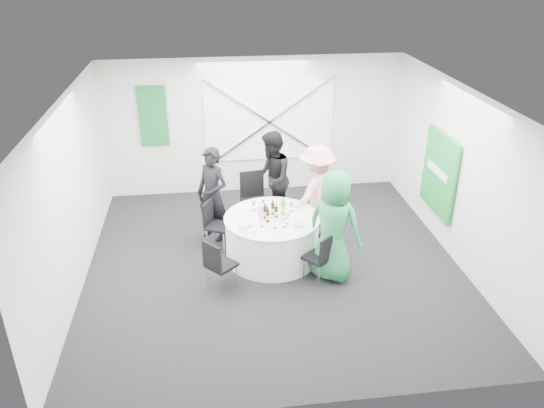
{
  "coord_description": "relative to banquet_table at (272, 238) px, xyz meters",
  "views": [
    {
      "loc": [
        -0.97,
        -7.33,
        4.75
      ],
      "look_at": [
        0.0,
        0.2,
        1.0
      ],
      "focal_mm": 35.0,
      "sensor_mm": 36.0,
      "label": 1
    }
  ],
  "objects": [
    {
      "name": "window_panel",
      "position": [
        0.3,
        2.76,
        1.12
      ],
      "size": [
        2.6,
        0.03,
        1.6
      ],
      "primitive_type": "cube",
      "color": "silver",
      "rests_on": "wall_back"
    },
    {
      "name": "beer_bottle_b",
      "position": [
        0.03,
        0.1,
        0.48
      ],
      "size": [
        0.06,
        0.06,
        0.26
      ],
      "color": "#321C09",
      "rests_on": "banquet_table"
    },
    {
      "name": "plate_back_left",
      "position": [
        -0.44,
        0.36,
        0.39
      ],
      "size": [
        0.26,
        0.26,
        0.01
      ],
      "color": "white",
      "rests_on": "banquet_table"
    },
    {
      "name": "wine_glass_b",
      "position": [
        -0.1,
        0.33,
        0.5
      ],
      "size": [
        0.07,
        0.07,
        0.17
      ],
      "color": "white",
      "rests_on": "banquet_table"
    },
    {
      "name": "wine_glass_f",
      "position": [
        0.21,
        -0.26,
        0.5
      ],
      "size": [
        0.07,
        0.07,
        0.17
      ],
      "color": "white",
      "rests_on": "banquet_table"
    },
    {
      "name": "wall_back",
      "position": [
        0.0,
        2.8,
        1.02
      ],
      "size": [
        6.0,
        0.0,
        6.0
      ],
      "primitive_type": "plane",
      "rotation": [
        1.57,
        0.0,
        0.0
      ],
      "color": "silver",
      "rests_on": "floor"
    },
    {
      "name": "plate_back_right",
      "position": [
        0.43,
        0.34,
        0.4
      ],
      "size": [
        0.29,
        0.29,
        0.04
      ],
      "color": "white",
      "rests_on": "banquet_table"
    },
    {
      "name": "fork_e",
      "position": [
        -0.54,
        -0.21,
        0.38
      ],
      "size": [
        0.11,
        0.13,
        0.01
      ],
      "primitive_type": "cube",
      "rotation": [
        0.0,
        0.0,
        -2.47
      ],
      "color": "silver",
      "rests_on": "banquet_table"
    },
    {
      "name": "wine_glass_d",
      "position": [
        -0.2,
        -0.3,
        0.5
      ],
      "size": [
        0.07,
        0.07,
        0.17
      ],
      "color": "white",
      "rests_on": "banquet_table"
    },
    {
      "name": "banquet_table",
      "position": [
        0.0,
        0.0,
        0.0
      ],
      "size": [
        1.56,
        1.56,
        0.76
      ],
      "color": "silver",
      "rests_on": "floor"
    },
    {
      "name": "knife_c",
      "position": [
        0.42,
        0.39,
        0.38
      ],
      "size": [
        0.08,
        0.14,
        0.01
      ],
      "primitive_type": "cube",
      "rotation": [
        0.0,
        0.0,
        0.45
      ],
      "color": "silver",
      "rests_on": "banquet_table"
    },
    {
      "name": "green_water_bottle",
      "position": [
        0.2,
        0.09,
        0.5
      ],
      "size": [
        0.08,
        0.08,
        0.3
      ],
      "color": "#3B994E",
      "rests_on": "banquet_table"
    },
    {
      "name": "wine_glass_a",
      "position": [
        -0.0,
        -0.36,
        0.5
      ],
      "size": [
        0.07,
        0.07,
        0.17
      ],
      "color": "white",
      "rests_on": "banquet_table"
    },
    {
      "name": "floor",
      "position": [
        0.0,
        -0.2,
        -0.38
      ],
      "size": [
        6.0,
        6.0,
        0.0
      ],
      "primitive_type": "plane",
      "color": "black",
      "rests_on": "ground"
    },
    {
      "name": "fork_a",
      "position": [
        0.12,
        0.56,
        0.38
      ],
      "size": [
        0.15,
        0.03,
        0.01
      ],
      "primitive_type": "cube",
      "rotation": [
        0.0,
        0.0,
        1.66
      ],
      "color": "silver",
      "rests_on": "banquet_table"
    },
    {
      "name": "beer_bottle_a",
      "position": [
        -0.11,
        -0.01,
        0.48
      ],
      "size": [
        0.06,
        0.06,
        0.27
      ],
      "color": "#321C09",
      "rests_on": "banquet_table"
    },
    {
      "name": "chair_back_left",
      "position": [
        -0.93,
        0.48,
        0.12
      ],
      "size": [
        0.53,
        0.52,
        0.85
      ],
      "rotation": [
        0.0,
        0.0,
        1.09
      ],
      "color": "black",
      "rests_on": "floor"
    },
    {
      "name": "knife_a",
      "position": [
        -0.16,
        0.55,
        0.38
      ],
      "size": [
        0.15,
        0.02,
        0.01
      ],
      "primitive_type": "cube",
      "rotation": [
        0.0,
        0.0,
        1.54
      ],
      "color": "silver",
      "rests_on": "banquet_table"
    },
    {
      "name": "window_brace_b",
      "position": [
        0.3,
        2.72,
        1.12
      ],
      "size": [
        2.63,
        0.05,
        1.84
      ],
      "primitive_type": "cube",
      "rotation": [
        0.0,
        -0.97,
        0.0
      ],
      "color": "silver",
      "rests_on": "window_panel"
    },
    {
      "name": "green_sign",
      "position": [
        2.94,
        0.4,
        0.82
      ],
      "size": [
        0.05,
        1.2,
        1.4
      ],
      "primitive_type": "cube",
      "color": "#188831",
      "rests_on": "wall_right"
    },
    {
      "name": "wall_front",
      "position": [
        0.0,
        -3.2,
        1.02
      ],
      "size": [
        6.0,
        0.0,
        6.0
      ],
      "primitive_type": "plane",
      "rotation": [
        -1.57,
        0.0,
        0.0
      ],
      "color": "silver",
      "rests_on": "floor"
    },
    {
      "name": "wine_glass_c",
      "position": [
        -0.27,
        0.29,
        0.5
      ],
      "size": [
        0.07,
        0.07,
        0.17
      ],
      "color": "white",
      "rests_on": "banquet_table"
    },
    {
      "name": "chair_front_left",
      "position": [
        -0.92,
        -0.82,
        0.12
      ],
      "size": [
        0.55,
        0.55,
        0.85
      ],
      "rotation": [
        0.0,
        0.0,
        2.3
      ],
      "color": "black",
      "rests_on": "floor"
    },
    {
      "name": "wine_glass_e",
      "position": [
        0.15,
        -0.36,
        0.5
      ],
      "size": [
        0.07,
        0.07,
        0.17
      ],
      "color": "white",
      "rests_on": "banquet_table"
    },
    {
      "name": "clear_water_bottle",
      "position": [
        -0.2,
        -0.04,
        0.5
      ],
      "size": [
        0.08,
        0.08,
        0.3
      ],
      "color": "silver",
      "rests_on": "banquet_table"
    },
    {
      "name": "wall_left",
      "position": [
        -3.0,
        -0.2,
        1.02
      ],
      "size": [
        0.0,
        6.0,
        6.0
      ],
      "primitive_type": "plane",
      "rotation": [
        1.57,
        0.0,
        1.57
      ],
      "color": "silver",
      "rests_on": "floor"
    },
    {
      "name": "plate_front_left",
      "position": [
        -0.44,
        -0.34,
        0.39
      ],
      "size": [
        0.28,
        0.28,
        0.01
      ],
      "color": "white",
      "rests_on": "banquet_table"
    },
    {
      "name": "beer_bottle_d",
      "position": [
        -0.09,
        -0.14,
        0.48
      ],
      "size": [
        0.06,
        0.06,
        0.26
      ],
      "color": "#321C09",
      "rests_on": "banquet_table"
    },
    {
      "name": "wall_right",
      "position": [
        3.0,
        -0.2,
        1.02
      ],
      "size": [
        0.0,
        6.0,
        6.0
      ],
      "primitive_type": "plane",
      "rotation": [
        1.57,
        0.0,
        -1.57
      ],
      "color": "silver",
      "rests_on": "floor"
    },
    {
      "name": "fork_d",
      "position": [
        -0.38,
        0.44,
        0.38
      ],
      "size": [
        0.09,
        0.14,
        0.01
      ],
      "primitive_type": "cube",
      "rotation": [
        0.0,
        0.0,
        2.58
      ],
      "color": "silver",
      "rests_on": "banquet_table"
    },
    {
      "name": "green_banner",
      "position": [
        -2.0,
        2.75,
        1.32
      ],
      "size": [
        0.55,
        0.04,
        1.2
      ],
      "primitive_type": "cube",
      "color": "#125B25",
      "rests_on": "wall_back"
    },
    {
      "name": "chair_back",
      "position": [
        -0.18,
        1.21,
        0.23
      ],
      "size": [
        0.53,
        0.54,
        1.03
      ],
      "rotation": [
        0.0,
        0.0,
        0.15
      ],
      "color": "black",
      "rests_on": "floor"
    },
    {
      "name": "person_man_back",
      "position": [
        0.15,
        1.25,
        0.51
      ],
      "size": [
        0.57,
        0.91,
        1.77
      ],
      "primitive_type": "imported",
      "rotation": [
        0.0,
        0.0,
        -1.69
      ],
      "color": "black",
      "rests_on": "floor"
    },
    {
      "name": "person_woman_pink",
      "position": [
        0.86,
        0.61,
        0.48
      ],
      "size": [
        1.21,
        1.07,
        1.73
      ],
      "primitive_type": "imported",
      "rotation": [
        0.0,
        0.0,
        -2.53
      ],
      "color": "pink",
      "rests_on": "floor"
    },
    {
      "name": "fork_c",
      "position": [
        0.55,
        0.18,
        0.38
      ],
      "size": [
        0.1,
        0.13,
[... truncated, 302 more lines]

